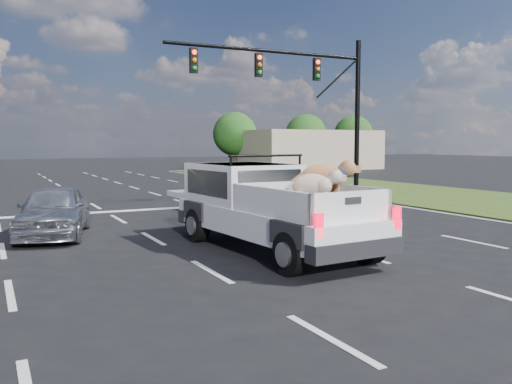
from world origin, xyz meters
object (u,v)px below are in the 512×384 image
pickup_truck (268,205)px  silver_sedan (54,210)px  black_coupe (243,194)px  traffic_signal (312,90)px

pickup_truck → silver_sedan: bearing=130.6°
silver_sedan → pickup_truck: bearing=-30.5°
pickup_truck → black_coupe: pickup_truck is taller
silver_sedan → black_coupe: size_ratio=0.81×
silver_sedan → black_coupe: black_coupe is taller
traffic_signal → pickup_truck: bearing=-127.4°
traffic_signal → black_coupe: 7.32m
traffic_signal → black_coupe: (-5.00, -3.54, -4.01)m
pickup_truck → black_coupe: (1.97, 5.57, -0.31)m
pickup_truck → silver_sedan: size_ratio=1.49×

